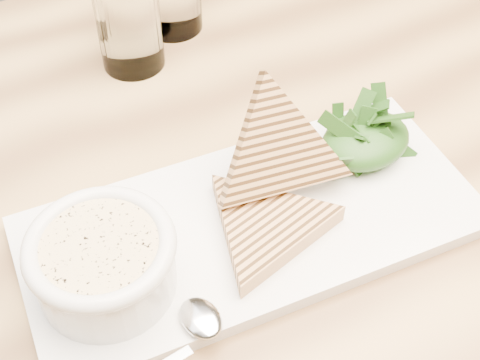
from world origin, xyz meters
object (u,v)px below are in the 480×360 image
platter (252,224)px  soup_bowl (105,268)px  glass_near (129,23)px  table_top (207,222)px

platter → soup_bowl: (-0.14, 0.01, 0.03)m
glass_near → platter: bearing=-95.2°
soup_bowl → table_top: bearing=17.0°
table_top → soup_bowl: bearing=-163.0°
table_top → glass_near: glass_near is taller
soup_bowl → glass_near: size_ratio=1.03×
table_top → glass_near: (0.05, 0.24, 0.08)m
glass_near → table_top: bearing=-101.4°
platter → soup_bowl: soup_bowl is taller
glass_near → soup_bowl: bearing=-121.1°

